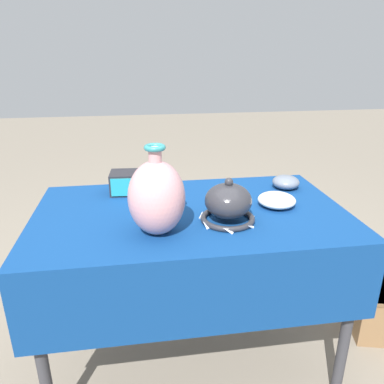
% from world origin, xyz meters
% --- Properties ---
extents(ground_plane, '(14.00, 14.00, 0.00)m').
position_xyz_m(ground_plane, '(0.00, 0.00, 0.00)').
color(ground_plane, gray).
extents(display_table, '(1.29, 0.76, 0.75)m').
position_xyz_m(display_table, '(0.00, -0.02, 0.67)').
color(display_table, '#38383D').
rests_on(display_table, ground_plane).
extents(vase_tall_bulbous, '(0.20, 0.20, 0.33)m').
position_xyz_m(vase_tall_bulbous, '(-0.15, -0.18, 0.89)').
color(vase_tall_bulbous, '#D19399').
rests_on(vase_tall_bulbous, display_table).
extents(vase_dome_bell, '(0.22, 0.23, 0.18)m').
position_xyz_m(vase_dome_bell, '(0.13, -0.12, 0.82)').
color(vase_dome_bell, '#2D2D33').
rests_on(vase_dome_bell, display_table).
extents(mosaic_tile_box, '(0.15, 0.14, 0.10)m').
position_xyz_m(mosaic_tile_box, '(-0.26, 0.25, 0.80)').
color(mosaic_tile_box, '#232328').
rests_on(mosaic_tile_box, display_table).
extents(bowl_shallow_ivory, '(0.16, 0.16, 0.06)m').
position_xyz_m(bowl_shallow_ivory, '(0.37, -0.01, 0.77)').
color(bowl_shallow_ivory, white).
rests_on(bowl_shallow_ivory, display_table).
extents(bowl_shallow_slate, '(0.13, 0.13, 0.06)m').
position_xyz_m(bowl_shallow_slate, '(0.49, 0.19, 0.78)').
color(bowl_shallow_slate, slate).
rests_on(bowl_shallow_slate, display_table).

